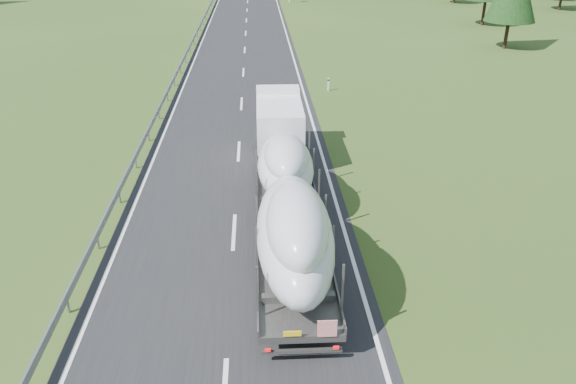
{
  "coord_description": "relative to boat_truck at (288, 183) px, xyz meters",
  "views": [
    {
      "loc": [
        1.09,
        -11.33,
        11.74
      ],
      "look_at": [
        2.24,
        8.81,
        1.89
      ],
      "focal_mm": 35.0,
      "sensor_mm": 36.0,
      "label": 1
    }
  ],
  "objects": [
    {
      "name": "boat_truck",
      "position": [
        0.0,
        0.0,
        0.0
      ],
      "size": [
        2.63,
        18.47,
        4.25
      ],
      "color": "white",
      "rests_on": "ground"
    }
  ]
}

